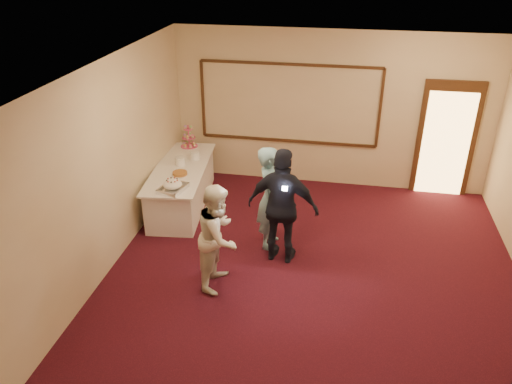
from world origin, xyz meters
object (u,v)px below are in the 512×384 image
(buffet_table, at_px, (182,186))
(man, at_px, (270,198))
(cupcake_stand, at_px, (189,138))
(plate_stack_b, at_px, (195,155))
(tart, at_px, (180,174))
(woman, at_px, (219,236))
(pavlova_tray, at_px, (173,186))
(plate_stack_a, at_px, (180,161))
(guest, at_px, (283,207))

(buffet_table, bearing_deg, man, -28.68)
(cupcake_stand, distance_m, plate_stack_b, 0.65)
(plate_stack_b, bearing_deg, cupcake_stand, 117.21)
(buffet_table, bearing_deg, cupcake_stand, 98.10)
(tart, distance_m, woman, 2.13)
(pavlova_tray, height_order, plate_stack_a, pavlova_tray)
(buffet_table, xyz_separation_m, tart, (0.10, -0.31, 0.41))
(tart, relative_size, woman, 0.19)
(pavlova_tray, bearing_deg, plate_stack_b, 90.65)
(cupcake_stand, bearing_deg, plate_stack_a, -82.61)
(tart, xyz_separation_m, man, (1.69, -0.67, 0.04))
(man, xyz_separation_m, guest, (0.25, -0.38, 0.07))
(plate_stack_a, height_order, man, man)
(tart, height_order, guest, guest)
(pavlova_tray, bearing_deg, tart, 96.96)
(cupcake_stand, relative_size, plate_stack_b, 2.54)
(cupcake_stand, xyz_separation_m, man, (1.93, -1.96, -0.10))
(woman, bearing_deg, tart, 38.13)
(plate_stack_b, relative_size, tart, 0.65)
(pavlova_tray, height_order, plate_stack_b, pavlova_tray)
(buffet_table, xyz_separation_m, guest, (2.04, -1.36, 0.52))
(tart, relative_size, guest, 0.16)
(plate_stack_b, height_order, woman, woman)
(buffet_table, xyz_separation_m, man, (1.79, -0.98, 0.45))
(plate_stack_a, xyz_separation_m, guest, (2.06, -1.45, 0.06))
(plate_stack_a, relative_size, plate_stack_b, 0.99)
(cupcake_stand, bearing_deg, pavlova_tray, -80.58)
(woman, relative_size, guest, 0.85)
(cupcake_stand, relative_size, guest, 0.27)
(cupcake_stand, distance_m, guest, 3.19)
(plate_stack_a, xyz_separation_m, woman, (1.28, -2.19, -0.07))
(woman, xyz_separation_m, guest, (0.78, 0.74, 0.14))
(tart, bearing_deg, pavlova_tray, -83.04)
(cupcake_stand, xyz_separation_m, woman, (1.39, -3.08, -0.17))
(buffet_table, height_order, man, man)
(tart, xyz_separation_m, woman, (1.15, -1.79, -0.02))
(woman, bearing_deg, man, -20.38)
(buffet_table, height_order, woman, woman)
(buffet_table, distance_m, man, 2.09)
(pavlova_tray, xyz_separation_m, cupcake_stand, (-0.31, 1.86, 0.09))
(man, bearing_deg, plate_stack_b, 49.85)
(pavlova_tray, distance_m, woman, 1.63)
(man, relative_size, guest, 0.92)
(pavlova_tray, distance_m, cupcake_stand, 1.89)
(tart, height_order, woman, woman)
(man, distance_m, guest, 0.46)
(pavlova_tray, relative_size, cupcake_stand, 1.16)
(guest, bearing_deg, plate_stack_b, -35.31)
(cupcake_stand, relative_size, plate_stack_a, 2.58)
(plate_stack_b, bearing_deg, man, -40.21)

